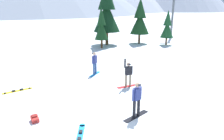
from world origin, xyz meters
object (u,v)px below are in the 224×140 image
object	(u,v)px
loose_snowboard_near_left	(18,91)
pine_tree_short	(101,26)
pine_tree_leaning	(107,11)
snowboarder_foreground	(137,99)
pine_tree_twin	(140,19)
snowboarder_midground	(128,74)
snowboarder_background	(95,63)
loose_snowboard_near_right	(80,136)
pine_tree_slender	(167,26)
backpack_red	(35,119)
ski_lift_tower	(173,6)

from	to	relation	value
loose_snowboard_near_left	pine_tree_short	world-z (taller)	pine_tree_short
pine_tree_leaning	snowboarder_foreground	bearing A→B (deg)	-101.80
pine_tree_short	pine_tree_twin	bearing A→B (deg)	17.16
loose_snowboard_near_left	pine_tree_short	xyz separation A→B (m)	(8.68, 12.14, 2.79)
pine_tree_twin	loose_snowboard_near_left	bearing A→B (deg)	-136.58
snowboarder_midground	snowboarder_background	xyz separation A→B (m)	(-1.56, 3.20, 0.04)
snowboarder_background	pine_tree_short	world-z (taller)	pine_tree_short
loose_snowboard_near_right	pine_tree_leaning	distance (m)	21.97
loose_snowboard_near_right	pine_tree_twin	bearing A→B (deg)	59.50
loose_snowboard_near_right	snowboarder_midground	bearing A→B (deg)	49.35
pine_tree_slender	snowboarder_foreground	bearing A→B (deg)	-125.42
snowboarder_midground	pine_tree_short	distance (m)	13.74
backpack_red	snowboarder_background	bearing A→B (deg)	54.92
pine_tree_twin	pine_tree_leaning	xyz separation A→B (m)	(-4.83, 0.34, 1.11)
loose_snowboard_near_left	pine_tree_slender	size ratio (longest dim) A/B	0.38
snowboarder_midground	loose_snowboard_near_right	bearing A→B (deg)	-130.65
loose_snowboard_near_left	loose_snowboard_near_right	distance (m)	6.70
backpack_red	ski_lift_tower	bearing A→B (deg)	45.55
pine_tree_twin	ski_lift_tower	xyz separation A→B (m)	(7.42, 3.23, 1.88)
loose_snowboard_near_left	pine_tree_short	size ratio (longest dim) A/B	0.35
snowboarder_foreground	snowboarder_background	xyz separation A→B (m)	(-0.49, 6.98, 0.01)
loose_snowboard_near_left	pine_tree_slender	distance (m)	21.58
snowboarder_foreground	snowboarder_background	distance (m)	7.00
pine_tree_twin	snowboarder_foreground	bearing A→B (deg)	-114.90
snowboarder_midground	ski_lift_tower	xyz separation A→B (m)	(15.26, 18.64, 4.45)
snowboarder_background	backpack_red	distance (m)	7.36
loose_snowboard_near_left	pine_tree_leaning	size ratio (longest dim) A/B	0.22
snowboarder_midground	pine_tree_short	bearing A→B (deg)	82.92
snowboarder_foreground	pine_tree_twin	xyz separation A→B (m)	(8.91, 19.19, 2.53)
pine_tree_leaning	ski_lift_tower	xyz separation A→B (m)	(12.25, 2.90, 0.77)
pine_tree_slender	backpack_red	bearing A→B (deg)	-136.43
pine_tree_leaning	snowboarder_midground	bearing A→B (deg)	-100.83
loose_snowboard_near_left	pine_tree_short	distance (m)	15.19
loose_snowboard_near_right	ski_lift_tower	xyz separation A→B (m)	(19.20, 23.23, 5.33)
snowboarder_foreground	ski_lift_tower	size ratio (longest dim) A/B	0.19
loose_snowboard_near_right	backpack_red	bearing A→B (deg)	135.47
loose_snowboard_near_left	pine_tree_twin	distance (m)	20.73
backpack_red	loose_snowboard_near_right	bearing A→B (deg)	-44.53
snowboarder_foreground	pine_tree_slender	bearing A→B (deg)	54.58
snowboarder_midground	pine_tree_leaning	world-z (taller)	pine_tree_leaning
pine_tree_short	pine_tree_slender	size ratio (longest dim) A/B	1.09
snowboarder_background	loose_snowboard_near_left	world-z (taller)	snowboarder_background
snowboarder_background	pine_tree_twin	size ratio (longest dim) A/B	0.28
snowboarder_foreground	snowboarder_midground	world-z (taller)	snowboarder_midground
loose_snowboard_near_left	ski_lift_tower	xyz separation A→B (m)	(22.27, 17.28, 5.33)
loose_snowboard_near_right	backpack_red	distance (m)	2.56
snowboarder_background	pine_tree_slender	world-z (taller)	pine_tree_slender
snowboarder_foreground	loose_snowboard_near_right	size ratio (longest dim) A/B	0.94
snowboarder_foreground	loose_snowboard_near_right	bearing A→B (deg)	-164.28
loose_snowboard_near_left	backpack_red	bearing A→B (deg)	-73.39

